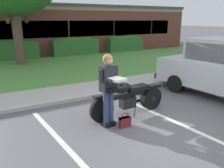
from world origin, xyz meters
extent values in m
plane|color=#565659|center=(0.00, 0.00, 0.00)|extent=(140.00, 140.00, 0.00)
cube|color=#B7B2A8|center=(0.00, 2.81, 0.06)|extent=(60.00, 0.20, 0.12)
cube|color=#B7B2A8|center=(0.00, 3.66, 0.04)|extent=(60.00, 1.50, 0.08)
cube|color=#518E3D|center=(0.00, 8.01, 0.03)|extent=(60.00, 7.21, 0.06)
cube|color=silver|center=(-2.23, 0.20, 0.00)|extent=(0.53, 4.39, 0.01)
cube|color=silver|center=(0.47, 0.20, 0.00)|extent=(0.53, 4.39, 0.01)
cylinder|color=black|center=(-1.10, 1.00, 0.32)|extent=(0.65, 0.15, 0.64)
cylinder|color=black|center=(-1.10, 1.00, 0.32)|extent=(0.19, 0.13, 0.18)
cylinder|color=black|center=(0.50, 1.12, 0.32)|extent=(0.65, 0.23, 0.64)
cylinder|color=black|center=(0.50, 1.12, 0.32)|extent=(0.19, 0.21, 0.18)
cube|color=black|center=(-1.10, 1.00, 0.67)|extent=(0.45, 0.17, 0.06)
cube|color=black|center=(0.55, 1.12, 0.66)|extent=(0.45, 0.23, 0.08)
cylinder|color=black|center=(-0.95, 0.93, 0.60)|extent=(0.31, 0.07, 0.58)
cylinder|color=black|center=(-0.97, 1.09, 0.60)|extent=(0.31, 0.07, 0.58)
sphere|color=black|center=(-0.92, 1.02, 0.86)|extent=(0.17, 0.17, 0.17)
cylinder|color=black|center=(-0.79, 1.03, 0.98)|extent=(0.08, 0.72, 0.03)
cylinder|color=black|center=(-0.76, 0.67, 0.98)|extent=(0.05, 0.10, 0.04)
cylinder|color=black|center=(-0.81, 1.38, 0.98)|extent=(0.05, 0.10, 0.04)
sphere|color=black|center=(-0.78, 0.73, 1.14)|extent=(0.08, 0.08, 0.08)
sphere|color=black|center=(-0.83, 1.32, 1.14)|extent=(0.08, 0.08, 0.08)
cube|color=black|center=(-0.35, 1.06, 0.56)|extent=(1.10, 0.18, 0.10)
ellipsoid|color=black|center=(-0.52, 1.05, 0.78)|extent=(0.58, 0.36, 0.26)
cube|color=black|center=(-0.02, 1.08, 0.70)|extent=(0.66, 0.33, 0.12)
cube|color=black|center=(-0.32, 1.06, 0.36)|extent=(0.42, 0.27, 0.28)
cylinder|color=black|center=(-0.35, 1.06, 0.52)|extent=(0.18, 0.13, 0.21)
cylinder|color=black|center=(-0.28, 1.06, 0.52)|extent=(0.18, 0.13, 0.21)
cylinder|color=black|center=(0.04, 1.23, 0.26)|extent=(0.60, 0.12, 0.08)
cylinder|color=black|center=(0.24, 1.24, 0.26)|extent=(0.60, 0.12, 0.08)
cylinder|color=black|center=(-0.19, 0.91, 0.15)|extent=(0.12, 0.12, 0.30)
cube|color=black|center=(-0.97, 0.76, 0.05)|extent=(0.15, 0.26, 0.10)
cube|color=black|center=(-1.11, 0.74, 0.05)|extent=(0.15, 0.26, 0.10)
cylinder|color=navy|center=(-0.97, 0.78, 0.43)|extent=(0.14, 0.14, 0.86)
cylinder|color=navy|center=(-1.11, 0.76, 0.43)|extent=(0.14, 0.14, 0.86)
cube|color=#232328|center=(-1.04, 0.77, 1.15)|extent=(0.42, 0.29, 0.58)
cube|color=#232328|center=(-1.04, 0.77, 1.42)|extent=(0.33, 0.25, 0.06)
sphere|color=tan|center=(-1.04, 0.77, 1.56)|extent=(0.21, 0.21, 0.21)
sphere|color=olive|center=(-1.05, 0.79, 1.59)|extent=(0.23, 0.23, 0.23)
cube|color=black|center=(-1.02, 0.64, 0.90)|extent=(0.24, 0.14, 0.12)
cylinder|color=#232328|center=(-0.85, 0.65, 1.17)|extent=(0.15, 0.35, 0.09)
cylinder|color=#232328|center=(-1.17, 0.58, 1.17)|extent=(0.15, 0.35, 0.09)
cylinder|color=#232328|center=(-0.82, 0.79, 1.25)|extent=(0.10, 0.10, 0.28)
cylinder|color=#232328|center=(-1.25, 0.71, 1.25)|extent=(0.10, 0.10, 0.28)
cube|color=white|center=(-0.98, 0.48, 1.19)|extent=(0.38, 0.38, 0.05)
cube|color=maroon|center=(-0.75, 0.50, 0.12)|extent=(0.28, 0.12, 0.24)
cube|color=maroon|center=(-0.75, 0.50, 0.22)|extent=(0.28, 0.13, 0.04)
torus|color=maroon|center=(-0.75, 0.50, 0.26)|extent=(0.20, 0.02, 0.20)
cube|color=black|center=(3.18, 1.68, 1.44)|extent=(1.57, 0.41, 0.51)
cube|color=black|center=(3.03, 2.98, 0.40)|extent=(1.90, 0.31, 0.20)
cylinder|color=black|center=(2.25, 1.95, 0.30)|extent=(0.31, 0.62, 0.60)
cylinder|color=black|center=(4.02, 2.15, 0.30)|extent=(0.31, 0.62, 0.60)
cylinder|color=brown|center=(-1.69, 9.78, 1.43)|extent=(0.50, 0.50, 2.87)
cylinder|color=brown|center=(-1.08, 9.78, 2.83)|extent=(0.18, 1.33, 1.21)
cylinder|color=brown|center=(-2.14, 9.78, 2.75)|extent=(0.18, 1.03, 1.04)
cube|color=#336B2D|center=(-1.84, 11.66, 0.55)|extent=(3.02, 0.90, 1.10)
ellipsoid|color=#336B2D|center=(-1.84, 11.66, 1.10)|extent=(2.87, 0.84, 0.28)
cube|color=#336B2D|center=(2.21, 11.66, 0.55)|extent=(3.22, 0.90, 1.10)
ellipsoid|color=#336B2D|center=(2.21, 11.66, 1.10)|extent=(3.06, 0.84, 0.28)
cube|color=#336B2D|center=(6.25, 11.66, 0.55)|extent=(2.93, 0.90, 1.10)
ellipsoid|color=#336B2D|center=(6.25, 11.66, 1.10)|extent=(2.78, 0.84, 0.28)
cube|color=brown|center=(1.92, 17.37, 1.64)|extent=(21.06, 10.81, 3.28)
cube|color=#998466|center=(1.92, 12.00, 3.16)|extent=(21.06, 0.10, 0.24)
cube|color=#4C4742|center=(1.92, 17.37, 3.38)|extent=(21.27, 10.91, 0.20)
cube|color=#1E282D|center=(1.92, 11.99, 1.81)|extent=(17.90, 0.06, 1.10)
cube|color=brown|center=(-1.66, 11.98, 1.81)|extent=(0.08, 0.04, 1.20)
cube|color=brown|center=(1.92, 11.98, 1.81)|extent=(0.08, 0.04, 1.20)
cube|color=brown|center=(5.50, 11.98, 1.81)|extent=(0.08, 0.04, 1.20)
cube|color=brown|center=(9.08, 11.98, 1.81)|extent=(0.08, 0.04, 1.20)
cube|color=#473323|center=(6.13, 12.00, 1.05)|extent=(1.00, 0.08, 2.10)
camera|label=1|loc=(-3.43, -3.67, 2.44)|focal=37.02mm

